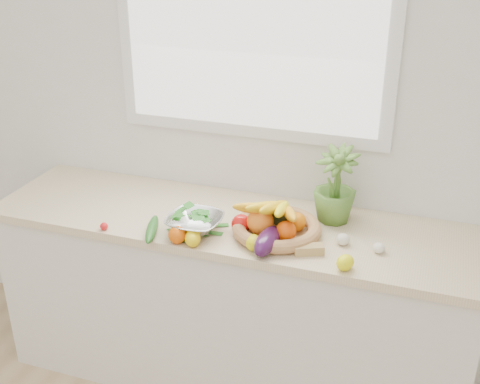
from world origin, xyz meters
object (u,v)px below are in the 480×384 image
(apple, at_px, (241,224))
(potted_herb, at_px, (336,185))
(eggplant, at_px, (267,241))
(colander_with_spinach, at_px, (195,220))
(cucumber, at_px, (152,229))
(fruit_basket, at_px, (276,224))

(apple, bearing_deg, potted_herb, 34.77)
(eggplant, height_order, colander_with_spinach, colander_with_spinach)
(eggplant, distance_m, cucumber, 0.51)
(eggplant, relative_size, colander_with_spinach, 0.90)
(eggplant, bearing_deg, potted_herb, 59.86)
(apple, distance_m, potted_herb, 0.45)
(eggplant, relative_size, potted_herb, 0.64)
(cucumber, distance_m, colander_with_spinach, 0.19)
(apple, xyz_separation_m, colander_with_spinach, (-0.19, -0.06, 0.02))
(colander_with_spinach, bearing_deg, fruit_basket, 15.59)
(apple, xyz_separation_m, eggplant, (0.15, -0.11, 0.00))
(apple, xyz_separation_m, cucumber, (-0.36, -0.13, -0.02))
(eggplant, distance_m, potted_herb, 0.43)
(potted_herb, relative_size, colander_with_spinach, 1.41)
(potted_herb, bearing_deg, cucumber, -152.09)
(eggplant, xyz_separation_m, cucumber, (-0.51, -0.03, -0.02))
(apple, bearing_deg, cucumber, -159.79)
(apple, bearing_deg, eggplant, -35.65)
(potted_herb, distance_m, colander_with_spinach, 0.64)
(apple, height_order, potted_herb, potted_herb)
(potted_herb, bearing_deg, apple, -145.23)
(cucumber, distance_m, potted_herb, 0.83)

